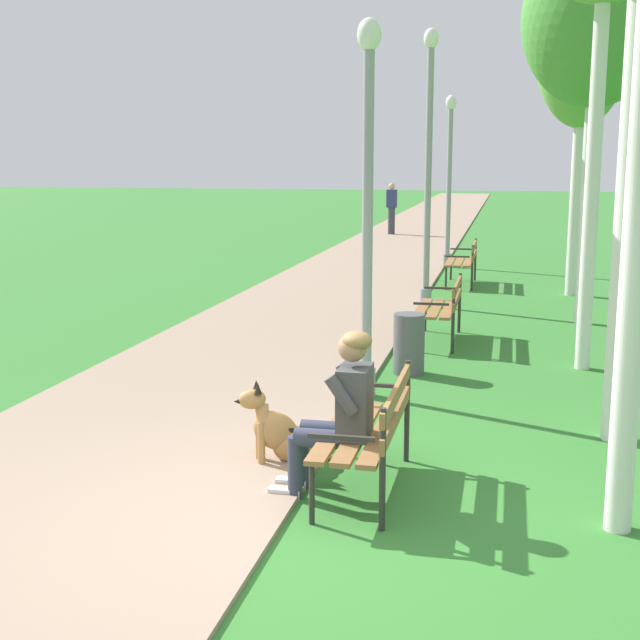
% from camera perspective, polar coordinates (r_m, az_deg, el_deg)
% --- Properties ---
extents(ground_plane, '(120.00, 120.00, 0.00)m').
position_cam_1_polar(ground_plane, '(6.00, -1.55, -13.61)').
color(ground_plane, '#33752D').
extents(paved_path, '(3.30, 60.00, 0.04)m').
position_cam_1_polar(paved_path, '(29.57, 6.36, 5.85)').
color(paved_path, gray).
rests_on(paved_path, ground).
extents(park_bench_near, '(0.55, 1.50, 0.85)m').
position_cam_1_polar(park_bench_near, '(6.50, 3.41, -6.86)').
color(park_bench_near, olive).
rests_on(park_bench_near, ground).
extents(park_bench_mid, '(0.55, 1.50, 0.85)m').
position_cam_1_polar(park_bench_mid, '(11.79, 8.05, 1.02)').
color(park_bench_mid, olive).
rests_on(park_bench_mid, ground).
extents(park_bench_far, '(0.55, 1.50, 0.85)m').
position_cam_1_polar(park_bench_far, '(17.14, 9.44, 3.97)').
color(park_bench_far, olive).
rests_on(park_bench_far, ground).
extents(person_seated_on_near_bench, '(0.74, 0.49, 1.25)m').
position_cam_1_polar(person_seated_on_near_bench, '(6.32, 1.32, -5.75)').
color(person_seated_on_near_bench, '#33384C').
rests_on(person_seated_on_near_bench, ground).
extents(dog_shepherd, '(0.78, 0.47, 0.71)m').
position_cam_1_polar(dog_shepherd, '(7.11, -2.53, -7.43)').
color(dog_shepherd, '#B27F47').
rests_on(dog_shepherd, ground).
extents(lamp_post_near, '(0.24, 0.24, 3.79)m').
position_cam_1_polar(lamp_post_near, '(8.83, 3.14, 7.39)').
color(lamp_post_near, gray).
rests_on(lamp_post_near, ground).
extents(lamp_post_mid, '(0.24, 0.24, 4.47)m').
position_cam_1_polar(lamp_post_mid, '(14.46, 7.11, 9.96)').
color(lamp_post_mid, gray).
rests_on(lamp_post_mid, ground).
extents(lamp_post_far, '(0.24, 0.24, 3.79)m').
position_cam_1_polar(lamp_post_far, '(19.83, 8.45, 9.10)').
color(lamp_post_far, gray).
rests_on(lamp_post_far, ground).
extents(birch_tree_fourth, '(2.08, 1.89, 5.61)m').
position_cam_1_polar(birch_tree_fourth, '(13.57, 17.61, 18.19)').
color(birch_tree_fourth, silver).
rests_on(birch_tree_fourth, ground).
extents(birch_tree_fifth, '(1.70, 1.46, 6.14)m').
position_cam_1_polar(birch_tree_fifth, '(16.31, 16.89, 17.40)').
color(birch_tree_fifth, silver).
rests_on(birch_tree_fifth, ground).
extents(litter_bin, '(0.36, 0.36, 0.70)m').
position_cam_1_polar(litter_bin, '(10.03, 5.84, -1.57)').
color(litter_bin, '#515156').
rests_on(litter_bin, ground).
extents(pedestrian_distant, '(0.32, 0.22, 1.65)m').
position_cam_1_polar(pedestrian_distant, '(27.80, 4.71, 7.27)').
color(pedestrian_distant, '#383842').
rests_on(pedestrian_distant, ground).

